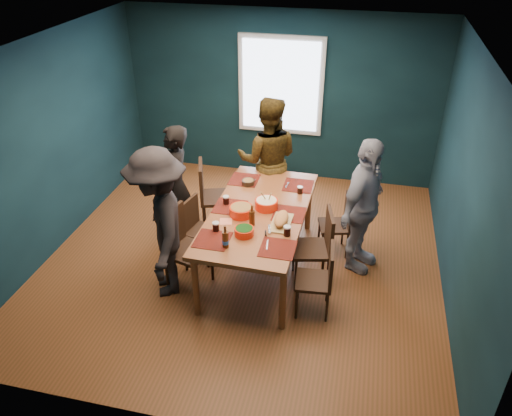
{
  "coord_description": "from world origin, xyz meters",
  "views": [
    {
      "loc": [
        1.34,
        -5.11,
        3.98
      ],
      "look_at": [
        0.2,
        -0.14,
        0.87
      ],
      "focal_mm": 35.0,
      "sensor_mm": 36.0,
      "label": 1
    }
  ],
  "objects": [
    {
      "name": "chair_left_near",
      "position": [
        -0.59,
        -0.64,
        0.59
      ],
      "size": [
        0.56,
        0.56,
        1.01
      ],
      "rotation": [
        0.0,
        0.0,
        -0.27
      ],
      "color": "#331F11",
      "rests_on": "floor"
    },
    {
      "name": "bowl_salad",
      "position": [
        0.05,
        -0.28,
        0.9
      ],
      "size": [
        0.28,
        0.28,
        0.12
      ],
      "color": "red",
      "rests_on": "dining_table"
    },
    {
      "name": "chair_left_mid",
      "position": [
        -0.59,
        -0.09,
        0.49
      ],
      "size": [
        0.45,
        0.45,
        0.84
      ],
      "rotation": [
        0.0,
        0.0,
        -0.22
      ],
      "color": "#331F11",
      "rests_on": "floor"
    },
    {
      "name": "napkin_a",
      "position": [
        0.6,
        -0.12,
        0.84
      ],
      "size": [
        0.15,
        0.15,
        0.0
      ],
      "primitive_type": "cube",
      "rotation": [
        0.0,
        0.0,
        0.06
      ],
      "color": "#F18665",
      "rests_on": "dining_table"
    },
    {
      "name": "room",
      "position": [
        0.0,
        0.27,
        1.37
      ],
      "size": [
        5.01,
        5.01,
        2.71
      ],
      "color": "brown",
      "rests_on": "ground"
    },
    {
      "name": "cola_glass_c",
      "position": [
        0.65,
        0.39,
        0.89
      ],
      "size": [
        0.07,
        0.07,
        0.1
      ],
      "color": "black",
      "rests_on": "dining_table"
    },
    {
      "name": "napkin_b",
      "position": [
        -0.09,
        -0.46,
        0.84
      ],
      "size": [
        0.17,
        0.17,
        0.0
      ],
      "primitive_type": "cube",
      "rotation": [
        0.0,
        0.0,
        0.25
      ],
      "color": "#F18665",
      "rests_on": "dining_table"
    },
    {
      "name": "dining_table",
      "position": [
        0.24,
        -0.13,
        0.76
      ],
      "size": [
        1.16,
        2.23,
        0.84
      ],
      "rotation": [
        0.0,
        0.0,
        -0.03
      ],
      "color": "brown",
      "rests_on": "floor"
    },
    {
      "name": "person_far_left",
      "position": [
        -0.95,
        0.2,
        0.84
      ],
      "size": [
        0.54,
        0.69,
        1.68
      ],
      "primitive_type": "imported",
      "rotation": [
        0.0,
        0.0,
        4.97
      ],
      "color": "black",
      "rests_on": "floor"
    },
    {
      "name": "bowl_herbs",
      "position": [
        0.19,
        -0.68,
        0.89
      ],
      "size": [
        0.22,
        0.22,
        0.1
      ],
      "color": "red",
      "rests_on": "dining_table"
    },
    {
      "name": "cutting_board",
      "position": [
        0.55,
        -0.36,
        0.89
      ],
      "size": [
        0.26,
        0.54,
        0.12
      ],
      "rotation": [
        0.0,
        0.0,
        -0.03
      ],
      "color": "tan",
      "rests_on": "dining_table"
    },
    {
      "name": "person_near_left",
      "position": [
        -0.76,
        -0.8,
        0.92
      ],
      "size": [
        1.1,
        1.36,
        1.83
      ],
      "primitive_type": "imported",
      "rotation": [
        0.0,
        0.0,
        5.13
      ],
      "color": "black",
      "rests_on": "floor"
    },
    {
      "name": "chair_right_near",
      "position": [
        1.08,
        -0.78,
        0.5
      ],
      "size": [
        0.42,
        0.42,
        0.87
      ],
      "rotation": [
        0.0,
        0.0,
        0.09
      ],
      "color": "#331F11",
      "rests_on": "floor"
    },
    {
      "name": "chair_right_mid",
      "position": [
        1.0,
        -0.25,
        0.57
      ],
      "size": [
        0.53,
        0.53,
        0.97
      ],
      "rotation": [
        0.0,
        0.0,
        0.23
      ],
      "color": "#331F11",
      "rests_on": "floor"
    },
    {
      "name": "cola_glass_d",
      "position": [
        -0.19,
        -0.07,
        0.9
      ],
      "size": [
        0.08,
        0.08,
        0.11
      ],
      "color": "black",
      "rests_on": "dining_table"
    },
    {
      "name": "cola_glass_a",
      "position": [
        -0.14,
        -0.67,
        0.9
      ],
      "size": [
        0.08,
        0.08,
        0.11
      ],
      "color": "black",
      "rests_on": "dining_table"
    },
    {
      "name": "cola_glass_b",
      "position": [
        0.65,
        -0.58,
        0.9
      ],
      "size": [
        0.08,
        0.08,
        0.12
      ],
      "color": "black",
      "rests_on": "dining_table"
    },
    {
      "name": "napkin_c",
      "position": [
        0.58,
        -0.88,
        0.84
      ],
      "size": [
        0.15,
        0.15,
        0.0
      ],
      "primitive_type": "cube",
      "rotation": [
        0.0,
        0.0,
        -0.03
      ],
      "color": "#F18665",
      "rests_on": "dining_table"
    },
    {
      "name": "beer_bottle_a",
      "position": [
        0.05,
        -0.94,
        0.93
      ],
      "size": [
        0.07,
        0.07,
        0.27
      ],
      "color": "#46210C",
      "rests_on": "dining_table"
    },
    {
      "name": "bowl_dumpling",
      "position": [
        0.31,
        -0.06,
        0.9
      ],
      "size": [
        0.28,
        0.28,
        0.26
      ],
      "color": "red",
      "rests_on": "dining_table"
    },
    {
      "name": "person_right",
      "position": [
        1.45,
        0.17,
        0.87
      ],
      "size": [
        0.78,
        1.11,
        1.75
      ],
      "primitive_type": "imported",
      "rotation": [
        0.0,
        0.0,
        1.18
      ],
      "color": "white",
      "rests_on": "floor"
    },
    {
      "name": "chair_left_far",
      "position": [
        -0.62,
        0.59,
        0.6
      ],
      "size": [
        0.58,
        0.58,
        1.02
      ],
      "rotation": [
        0.0,
        0.0,
        0.31
      ],
      "color": "#331F11",
      "rests_on": "floor"
    },
    {
      "name": "beer_bottle_b",
      "position": [
        0.22,
        -0.45,
        0.94
      ],
      "size": [
        0.07,
        0.07,
        0.25
      ],
      "color": "#46210C",
      "rests_on": "dining_table"
    },
    {
      "name": "person_back",
      "position": [
        0.09,
        1.11,
        0.91
      ],
      "size": [
        0.97,
        0.81,
        1.82
      ],
      "primitive_type": "imported",
      "rotation": [
        0.0,
        0.0,
        3.28
      ],
      "color": "black",
      "rests_on": "floor"
    },
    {
      "name": "small_bowl",
      "position": [
        -0.05,
        0.47,
        0.87
      ],
      "size": [
        0.17,
        0.17,
        0.07
      ],
      "color": "black",
      "rests_on": "dining_table"
    },
    {
      "name": "chair_right_far",
      "position": [
        1.19,
        0.42,
        0.48
      ],
      "size": [
        0.46,
        0.46,
        0.83
      ],
      "rotation": [
        0.0,
        0.0,
        0.25
      ],
      "color": "#331F11",
      "rests_on": "floor"
    }
  ]
}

